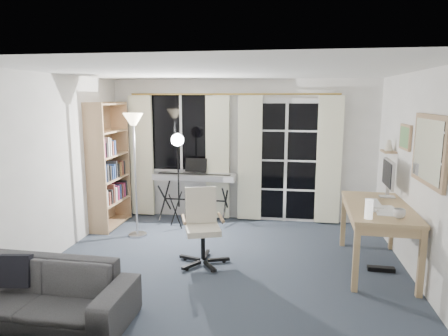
{
  "coord_description": "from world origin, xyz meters",
  "views": [
    {
      "loc": [
        0.74,
        -4.75,
        2.09
      ],
      "look_at": [
        -0.05,
        0.35,
        1.18
      ],
      "focal_mm": 32.0,
      "sensor_mm": 36.0,
      "label": 1
    }
  ],
  "objects_px": {
    "sofa": "(34,283)",
    "office_chair": "(202,219)",
    "mug": "(399,212)",
    "desk": "(378,213)",
    "bookshelf": "(106,168)",
    "studio_light": "(178,151)",
    "torchiere_lamp": "(134,138)",
    "keyboard_piano": "(195,178)",
    "monitor": "(388,175)"
  },
  "relations": [
    {
      "from": "torchiere_lamp",
      "to": "keyboard_piano",
      "type": "distance_m",
      "value": 1.34
    },
    {
      "from": "sofa",
      "to": "office_chair",
      "type": "bearing_deg",
      "value": 52.99
    },
    {
      "from": "keyboard_piano",
      "to": "bookshelf",
      "type": "bearing_deg",
      "value": -160.55
    },
    {
      "from": "mug",
      "to": "office_chair",
      "type": "bearing_deg",
      "value": 170.36
    },
    {
      "from": "bookshelf",
      "to": "keyboard_piano",
      "type": "height_order",
      "value": "bookshelf"
    },
    {
      "from": "studio_light",
      "to": "sofa",
      "type": "xyz_separation_m",
      "value": [
        -0.65,
        -2.8,
        -0.91
      ]
    },
    {
      "from": "keyboard_piano",
      "to": "desk",
      "type": "relative_size",
      "value": 0.92
    },
    {
      "from": "bookshelf",
      "to": "keyboard_piano",
      "type": "relative_size",
      "value": 1.45
    },
    {
      "from": "studio_light",
      "to": "office_chair",
      "type": "relative_size",
      "value": 1.66
    },
    {
      "from": "torchiere_lamp",
      "to": "desk",
      "type": "height_order",
      "value": "torchiere_lamp"
    },
    {
      "from": "mug",
      "to": "sofa",
      "type": "relative_size",
      "value": 0.07
    },
    {
      "from": "torchiere_lamp",
      "to": "studio_light",
      "type": "height_order",
      "value": "torchiere_lamp"
    },
    {
      "from": "office_chair",
      "to": "sofa",
      "type": "distance_m",
      "value": 2.07
    },
    {
      "from": "bookshelf",
      "to": "sofa",
      "type": "height_order",
      "value": "bookshelf"
    },
    {
      "from": "studio_light",
      "to": "monitor",
      "type": "relative_size",
      "value": 2.77
    },
    {
      "from": "bookshelf",
      "to": "sofa",
      "type": "xyz_separation_m",
      "value": [
        0.55,
        -2.8,
        -0.6
      ]
    },
    {
      "from": "studio_light",
      "to": "mug",
      "type": "relative_size",
      "value": 12.17
    },
    {
      "from": "bookshelf",
      "to": "torchiere_lamp",
      "type": "xyz_separation_m",
      "value": [
        0.65,
        -0.41,
        0.54
      ]
    },
    {
      "from": "keyboard_piano",
      "to": "office_chair",
      "type": "relative_size",
      "value": 1.45
    },
    {
      "from": "monitor",
      "to": "sofa",
      "type": "relative_size",
      "value": 0.31
    },
    {
      "from": "office_chair",
      "to": "mug",
      "type": "height_order",
      "value": "office_chair"
    },
    {
      "from": "mug",
      "to": "desk",
      "type": "bearing_deg",
      "value": 101.31
    },
    {
      "from": "studio_light",
      "to": "office_chair",
      "type": "xyz_separation_m",
      "value": [
        0.63,
        -1.19,
        -0.71
      ]
    },
    {
      "from": "torchiere_lamp",
      "to": "desk",
      "type": "relative_size",
      "value": 1.23
    },
    {
      "from": "bookshelf",
      "to": "sofa",
      "type": "relative_size",
      "value": 1.09
    },
    {
      "from": "torchiere_lamp",
      "to": "studio_light",
      "type": "bearing_deg",
      "value": 36.62
    },
    {
      "from": "monitor",
      "to": "studio_light",
      "type": "bearing_deg",
      "value": 170.59
    },
    {
      "from": "keyboard_piano",
      "to": "desk",
      "type": "distance_m",
      "value": 3.05
    },
    {
      "from": "desk",
      "to": "bookshelf",
      "type": "bearing_deg",
      "value": 167.36
    },
    {
      "from": "mug",
      "to": "monitor",
      "type": "bearing_deg",
      "value": 84.21
    },
    {
      "from": "desk",
      "to": "sofa",
      "type": "relative_size",
      "value": 0.81
    },
    {
      "from": "monitor",
      "to": "mug",
      "type": "bearing_deg",
      "value": -93.44
    },
    {
      "from": "torchiere_lamp",
      "to": "monitor",
      "type": "distance_m",
      "value": 3.58
    },
    {
      "from": "studio_light",
      "to": "mug",
      "type": "distance_m",
      "value": 3.33
    },
    {
      "from": "torchiere_lamp",
      "to": "sofa",
      "type": "relative_size",
      "value": 1.0
    },
    {
      "from": "torchiere_lamp",
      "to": "monitor",
      "type": "height_order",
      "value": "torchiere_lamp"
    },
    {
      "from": "bookshelf",
      "to": "mug",
      "type": "height_order",
      "value": "bookshelf"
    },
    {
      "from": "bookshelf",
      "to": "monitor",
      "type": "relative_size",
      "value": 3.52
    },
    {
      "from": "monitor",
      "to": "office_chair",
      "type": "bearing_deg",
      "value": -164.3
    },
    {
      "from": "bookshelf",
      "to": "desk",
      "type": "relative_size",
      "value": 1.34
    },
    {
      "from": "mug",
      "to": "bookshelf",
      "type": "bearing_deg",
      "value": 159.04
    },
    {
      "from": "keyboard_piano",
      "to": "studio_light",
      "type": "distance_m",
      "value": 0.7
    },
    {
      "from": "desk",
      "to": "mug",
      "type": "distance_m",
      "value": 0.54
    },
    {
      "from": "bookshelf",
      "to": "torchiere_lamp",
      "type": "height_order",
      "value": "bookshelf"
    },
    {
      "from": "torchiere_lamp",
      "to": "studio_light",
      "type": "relative_size",
      "value": 1.18
    },
    {
      "from": "desk",
      "to": "monitor",
      "type": "height_order",
      "value": "monitor"
    },
    {
      "from": "keyboard_piano",
      "to": "sofa",
      "type": "relative_size",
      "value": 0.75
    },
    {
      "from": "bookshelf",
      "to": "mug",
      "type": "bearing_deg",
      "value": -20.63
    },
    {
      "from": "monitor",
      "to": "mug",
      "type": "xyz_separation_m",
      "value": [
        -0.1,
        -0.95,
        -0.24
      ]
    },
    {
      "from": "keyboard_piano",
      "to": "mug",
      "type": "relative_size",
      "value": 10.68
    }
  ]
}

